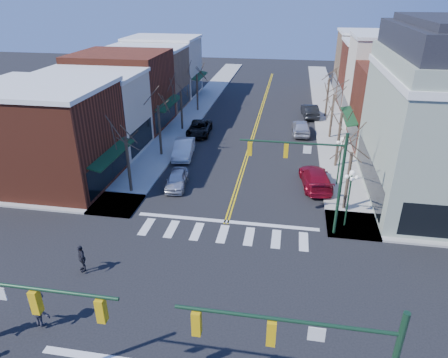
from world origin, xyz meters
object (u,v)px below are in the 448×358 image
at_px(car_right_near, 316,178).
at_px(car_left_mid, 184,149).
at_px(lamppost_corner, 350,189).
at_px(car_left_near, 177,179).
at_px(car_right_mid, 301,127).
at_px(lamppost_midblock, 341,153).
at_px(pedestrian_dark_a, 82,258).
at_px(car_right_far, 310,111).
at_px(pedestrian_dark_b, 38,309).
at_px(car_left_far, 199,128).

bearing_deg(car_right_near, car_left_mid, -27.47).
xyz_separation_m(lamppost_corner, car_left_mid, (-14.32, 10.60, -2.15)).
height_order(car_left_near, car_left_mid, car_left_mid).
distance_m(lamppost_corner, car_left_mid, 17.94).
bearing_deg(car_right_mid, lamppost_midblock, 100.70).
height_order(lamppost_midblock, pedestrian_dark_a, lamppost_midblock).
bearing_deg(car_right_far, car_left_near, 55.63).
height_order(car_left_near, car_right_mid, car_right_mid).
relative_size(lamppost_midblock, car_left_near, 1.09).
relative_size(car_right_mid, pedestrian_dark_a, 2.82).
bearing_deg(pedestrian_dark_b, car_right_mid, -97.20).
relative_size(car_left_mid, pedestrian_dark_b, 2.53).
height_order(lamppost_midblock, car_right_far, lamppost_midblock).
bearing_deg(car_right_near, lamppost_midblock, -173.40).
height_order(lamppost_corner, car_left_near, lamppost_corner).
xyz_separation_m(lamppost_midblock, car_right_mid, (-2.94, 12.76, -2.14)).
relative_size(car_left_near, car_left_far, 0.77).
relative_size(car_right_near, pedestrian_dark_b, 2.80).
bearing_deg(car_left_mid, lamppost_midblock, -22.94).
bearing_deg(car_right_far, lamppost_midblock, 88.07).
height_order(car_right_far, pedestrian_dark_a, pedestrian_dark_a).
bearing_deg(car_left_far, car_right_far, 32.40).
height_order(car_left_mid, pedestrian_dark_b, pedestrian_dark_b).
bearing_deg(car_right_mid, car_left_near, 53.73).
height_order(lamppost_midblock, pedestrian_dark_b, lamppost_midblock).
bearing_deg(car_left_mid, lamppost_corner, -43.48).
bearing_deg(lamppost_corner, car_right_near, 106.57).
bearing_deg(car_left_near, pedestrian_dark_a, -108.04).
bearing_deg(car_right_near, pedestrian_dark_a, 37.34).
bearing_deg(car_left_near, lamppost_corner, -23.78).
xyz_separation_m(lamppost_corner, car_left_near, (-13.19, 4.06, -2.28)).
height_order(car_left_near, car_right_far, car_right_far).
bearing_deg(car_right_far, car_right_near, 82.85).
xyz_separation_m(car_left_far, car_right_near, (12.47, -11.21, 0.07)).
bearing_deg(pedestrian_dark_a, car_right_near, 91.20).
relative_size(lamppost_midblock, pedestrian_dark_b, 2.22).
bearing_deg(pedestrian_dark_a, car_right_far, 114.25).
height_order(car_left_mid, car_left_far, car_left_mid).
distance_m(car_left_mid, car_right_mid, 14.30).
relative_size(lamppost_midblock, car_left_far, 0.83).
bearing_deg(car_left_far, car_right_mid, 6.77).
height_order(car_right_mid, pedestrian_dark_b, pedestrian_dark_b).
bearing_deg(pedestrian_dark_a, pedestrian_dark_b, -43.91).
xyz_separation_m(car_left_near, pedestrian_dark_a, (-2.35, -11.68, 0.33)).
height_order(car_right_mid, car_right_far, car_right_mid).
bearing_deg(lamppost_corner, car_left_far, 129.59).
xyz_separation_m(car_left_mid, car_left_far, (0.05, 6.66, -0.09)).
bearing_deg(pedestrian_dark_b, pedestrian_dark_a, -75.39).
bearing_deg(car_right_far, pedestrian_dark_a, 60.74).
distance_m(lamppost_midblock, car_right_far, 19.91).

